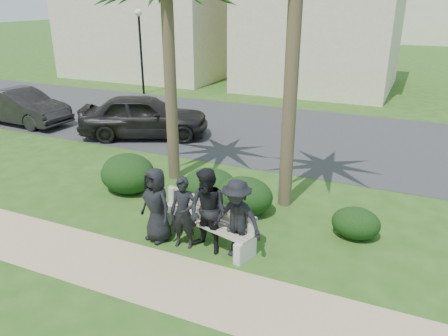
{
  "coord_description": "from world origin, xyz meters",
  "views": [
    {
      "loc": [
        4.49,
        -7.43,
        4.77
      ],
      "look_at": [
        0.69,
        1.0,
        1.17
      ],
      "focal_mm": 35.0,
      "sensor_mm": 36.0,
      "label": 1
    }
  ],
  "objects_px": {
    "car_b": "(22,107)",
    "park_bench": "(203,224)",
    "street_lamp": "(140,37)",
    "car_a": "(144,116)",
    "man_a": "(156,205)",
    "man_c": "(208,212)",
    "man_d": "(237,219)",
    "man_b": "(184,213)"
  },
  "relations": [
    {
      "from": "street_lamp",
      "to": "man_b",
      "type": "height_order",
      "value": "street_lamp"
    },
    {
      "from": "man_c",
      "to": "man_d",
      "type": "bearing_deg",
      "value": 19.35
    },
    {
      "from": "car_a",
      "to": "street_lamp",
      "type": "bearing_deg",
      "value": 10.24
    },
    {
      "from": "man_b",
      "to": "car_a",
      "type": "distance_m",
      "value": 7.91
    },
    {
      "from": "car_b",
      "to": "park_bench",
      "type": "bearing_deg",
      "value": -112.75
    },
    {
      "from": "man_a",
      "to": "man_d",
      "type": "distance_m",
      "value": 1.75
    },
    {
      "from": "car_a",
      "to": "car_b",
      "type": "relative_size",
      "value": 1.09
    },
    {
      "from": "park_bench",
      "to": "street_lamp",
      "type": "bearing_deg",
      "value": 143.91
    },
    {
      "from": "street_lamp",
      "to": "park_bench",
      "type": "distance_m",
      "value": 15.9
    },
    {
      "from": "park_bench",
      "to": "car_b",
      "type": "distance_m",
      "value": 12.04
    },
    {
      "from": "man_c",
      "to": "car_b",
      "type": "relative_size",
      "value": 0.41
    },
    {
      "from": "street_lamp",
      "to": "park_bench",
      "type": "height_order",
      "value": "street_lamp"
    },
    {
      "from": "man_c",
      "to": "man_b",
      "type": "bearing_deg",
      "value": -162.41
    },
    {
      "from": "street_lamp",
      "to": "man_c",
      "type": "xyz_separation_m",
      "value": [
        10.06,
        -12.59,
        -2.07
      ]
    },
    {
      "from": "man_a",
      "to": "car_a",
      "type": "height_order",
      "value": "man_a"
    },
    {
      "from": "street_lamp",
      "to": "man_c",
      "type": "relative_size",
      "value": 2.45
    },
    {
      "from": "street_lamp",
      "to": "man_a",
      "type": "height_order",
      "value": "street_lamp"
    },
    {
      "from": "man_d",
      "to": "car_a",
      "type": "distance_m",
      "value": 8.58
    },
    {
      "from": "park_bench",
      "to": "man_a",
      "type": "bearing_deg",
      "value": -142.65
    },
    {
      "from": "park_bench",
      "to": "man_d",
      "type": "relative_size",
      "value": 1.56
    },
    {
      "from": "street_lamp",
      "to": "man_d",
      "type": "xyz_separation_m",
      "value": [
        10.64,
        -12.53,
        -2.13
      ]
    },
    {
      "from": "street_lamp",
      "to": "car_a",
      "type": "distance_m",
      "value": 8.22
    },
    {
      "from": "street_lamp",
      "to": "car_b",
      "type": "height_order",
      "value": "street_lamp"
    },
    {
      "from": "park_bench",
      "to": "man_b",
      "type": "height_order",
      "value": "man_b"
    },
    {
      "from": "man_b",
      "to": "car_b",
      "type": "bearing_deg",
      "value": 140.39
    },
    {
      "from": "man_c",
      "to": "car_a",
      "type": "xyz_separation_m",
      "value": [
        -5.56,
        6.05,
        -0.09
      ]
    },
    {
      "from": "street_lamp",
      "to": "park_bench",
      "type": "xyz_separation_m",
      "value": [
        9.78,
        -12.27,
        -2.57
      ]
    },
    {
      "from": "man_d",
      "to": "car_a",
      "type": "height_order",
      "value": "man_d"
    },
    {
      "from": "park_bench",
      "to": "man_d",
      "type": "bearing_deg",
      "value": -1.76
    },
    {
      "from": "park_bench",
      "to": "man_a",
      "type": "relative_size",
      "value": 1.57
    },
    {
      "from": "man_c",
      "to": "man_d",
      "type": "xyz_separation_m",
      "value": [
        0.58,
        0.06,
        -0.07
      ]
    },
    {
      "from": "man_b",
      "to": "man_d",
      "type": "height_order",
      "value": "man_d"
    },
    {
      "from": "man_b",
      "to": "car_b",
      "type": "height_order",
      "value": "man_b"
    },
    {
      "from": "man_d",
      "to": "man_c",
      "type": "bearing_deg",
      "value": -168.37
    },
    {
      "from": "park_bench",
      "to": "car_b",
      "type": "xyz_separation_m",
      "value": [
        -10.84,
        5.23,
        0.32
      ]
    },
    {
      "from": "park_bench",
      "to": "man_a",
      "type": "distance_m",
      "value": 1.05
    },
    {
      "from": "street_lamp",
      "to": "car_a",
      "type": "relative_size",
      "value": 0.93
    },
    {
      "from": "man_b",
      "to": "car_a",
      "type": "relative_size",
      "value": 0.33
    },
    {
      "from": "man_c",
      "to": "man_d",
      "type": "height_order",
      "value": "man_c"
    },
    {
      "from": "street_lamp",
      "to": "car_b",
      "type": "relative_size",
      "value": 1.01
    },
    {
      "from": "park_bench",
      "to": "man_b",
      "type": "bearing_deg",
      "value": -109.29
    },
    {
      "from": "man_a",
      "to": "car_b",
      "type": "xyz_separation_m",
      "value": [
        -9.94,
        5.59,
        -0.11
      ]
    }
  ]
}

